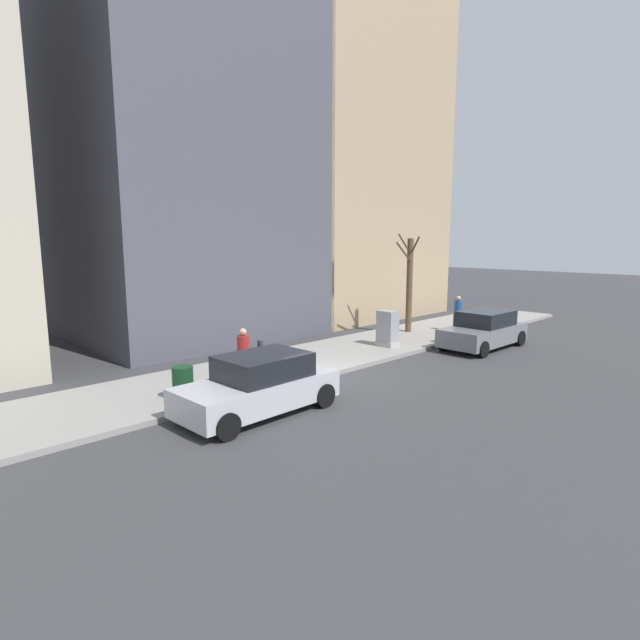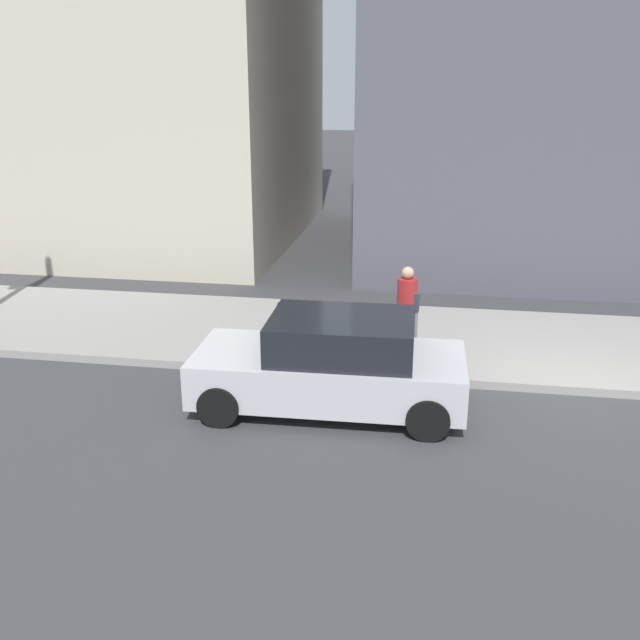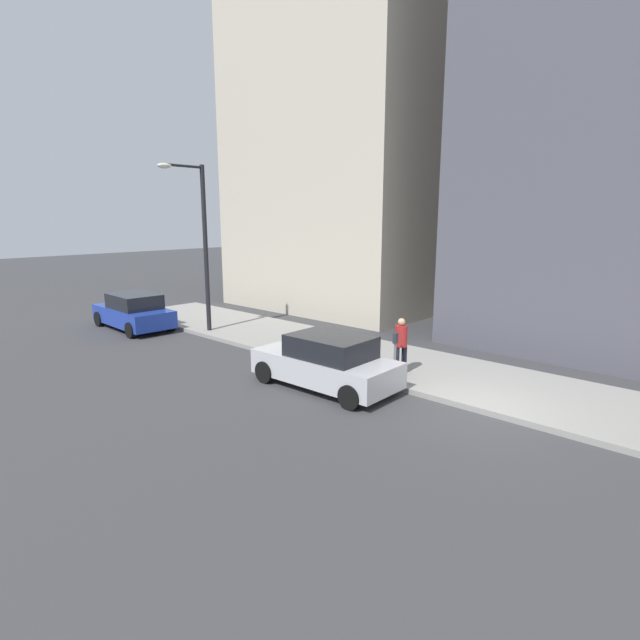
# 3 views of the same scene
# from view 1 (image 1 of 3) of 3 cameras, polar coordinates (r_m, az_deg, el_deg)

# --- Properties ---
(ground_plane) EXTENTS (120.00, 120.00, 0.00)m
(ground_plane) POSITION_cam_1_polar(r_m,az_deg,el_deg) (16.32, 1.68, -6.44)
(ground_plane) COLOR #38383A
(sidewalk) EXTENTS (4.00, 36.00, 0.15)m
(sidewalk) POSITION_cam_1_polar(r_m,az_deg,el_deg) (17.70, -2.99, -4.95)
(sidewalk) COLOR gray
(sidewalk) RESTS_ON ground
(parked_car_grey) EXTENTS (1.97, 4.22, 1.52)m
(parked_car_grey) POSITION_cam_1_polar(r_m,az_deg,el_deg) (21.41, 18.21, -1.12)
(parked_car_grey) COLOR slate
(parked_car_grey) RESTS_ON ground
(parked_car_silver) EXTENTS (2.01, 4.24, 1.52)m
(parked_car_silver) POSITION_cam_1_polar(r_m,az_deg,el_deg) (12.85, -6.96, -7.43)
(parked_car_silver) COLOR #B7B7BC
(parked_car_silver) RESTS_ON ground
(parking_meter) EXTENTS (0.14, 0.10, 1.35)m
(parking_meter) POSITION_cam_1_polar(r_m,az_deg,el_deg) (14.69, -6.83, -4.33)
(parking_meter) COLOR slate
(parking_meter) RESTS_ON sidewalk
(utility_box) EXTENTS (0.83, 0.61, 1.43)m
(utility_box) POSITION_cam_1_polar(r_m,az_deg,el_deg) (20.21, 7.72, -1.00)
(utility_box) COLOR #A8A399
(utility_box) RESTS_ON sidewalk
(bare_tree) EXTENTS (0.85, 1.53, 4.51)m
(bare_tree) POSITION_cam_1_polar(r_m,az_deg,el_deg) (23.32, 10.16, 4.17)
(bare_tree) COLOR brown
(bare_tree) RESTS_ON sidewalk
(trash_bin) EXTENTS (0.56, 0.56, 0.90)m
(trash_bin) POSITION_cam_1_polar(r_m,az_deg,el_deg) (13.96, -15.40, -6.93)
(trash_bin) COLOR #14381E
(trash_bin) RESTS_ON sidewalk
(pedestrian_near_meter) EXTENTS (0.36, 0.36, 1.66)m
(pedestrian_near_meter) POSITION_cam_1_polar(r_m,az_deg,el_deg) (24.09, 15.49, 0.96)
(pedestrian_near_meter) COLOR #1E1E2D
(pedestrian_near_meter) RESTS_ON sidewalk
(pedestrian_midblock) EXTENTS (0.36, 0.36, 1.66)m
(pedestrian_midblock) POSITION_cam_1_polar(r_m,az_deg,el_deg) (15.00, -8.75, -3.67)
(pedestrian_midblock) COLOR #1E1E2D
(pedestrian_midblock) RESTS_ON sidewalk
(office_tower_left) EXTENTS (10.22, 10.22, 27.78)m
(office_tower_left) POSITION_cam_1_polar(r_m,az_deg,el_deg) (32.14, 1.28, 26.38)
(office_tower_left) COLOR tan
(office_tower_left) RESTS_ON ground
(office_block_center) EXTENTS (10.02, 10.02, 22.78)m
(office_block_center) POSITION_cam_1_polar(r_m,az_deg,el_deg) (25.51, -16.06, 24.77)
(office_block_center) COLOR #4C4C56
(office_block_center) RESTS_ON ground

